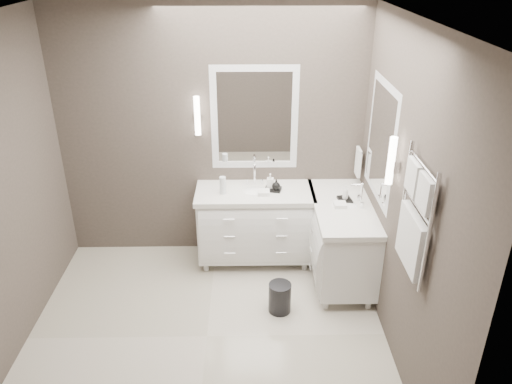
{
  "coord_description": "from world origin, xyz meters",
  "views": [
    {
      "loc": [
        0.38,
        -3.44,
        3.14
      ],
      "look_at": [
        0.45,
        0.7,
        1.09
      ],
      "focal_mm": 35.0,
      "sensor_mm": 36.0,
      "label": 1
    }
  ],
  "objects_px": {
    "vanity_back": "(255,221)",
    "waste_bin": "(280,298)",
    "towel_ladder": "(414,222)",
    "vanity_right": "(341,236)"
  },
  "relations": [
    {
      "from": "waste_bin",
      "to": "vanity_back",
      "type": "bearing_deg",
      "value": 104.16
    },
    {
      "from": "vanity_right",
      "to": "waste_bin",
      "type": "bearing_deg",
      "value": -139.74
    },
    {
      "from": "vanity_back",
      "to": "towel_ladder",
      "type": "distance_m",
      "value": 2.16
    },
    {
      "from": "towel_ladder",
      "to": "vanity_right",
      "type": "bearing_deg",
      "value": 99.84
    },
    {
      "from": "vanity_back",
      "to": "waste_bin",
      "type": "height_order",
      "value": "vanity_back"
    },
    {
      "from": "towel_ladder",
      "to": "waste_bin",
      "type": "distance_m",
      "value": 1.69
    },
    {
      "from": "vanity_right",
      "to": "towel_ladder",
      "type": "bearing_deg",
      "value": -80.16
    },
    {
      "from": "waste_bin",
      "to": "towel_ladder",
      "type": "bearing_deg",
      "value": -40.35
    },
    {
      "from": "vanity_back",
      "to": "towel_ladder",
      "type": "height_order",
      "value": "towel_ladder"
    },
    {
      "from": "vanity_back",
      "to": "towel_ladder",
      "type": "relative_size",
      "value": 1.38
    }
  ]
}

